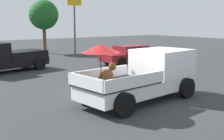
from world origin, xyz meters
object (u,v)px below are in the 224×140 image
(pickup_truck_main, at_px, (146,75))
(pickup_truck_red, at_px, (5,58))
(motel_sign, at_px, (74,13))
(parked_sedan_near, at_px, (130,54))

(pickup_truck_main, xyz_separation_m, pickup_truck_red, (-2.51, 9.63, -0.10))
(pickup_truck_main, bearing_deg, motel_sign, 64.92)
(parked_sedan_near, bearing_deg, pickup_truck_red, -11.93)
(pickup_truck_main, relative_size, pickup_truck_red, 1.03)
(pickup_truck_red, relative_size, parked_sedan_near, 1.17)
(pickup_truck_main, distance_m, parked_sedan_near, 9.56)
(pickup_truck_red, xyz_separation_m, motel_sign, (7.82, 5.26, 2.87))
(pickup_truck_red, relative_size, motel_sign, 0.95)
(pickup_truck_red, xyz_separation_m, parked_sedan_near, (8.23, -1.96, -0.13))
(pickup_truck_main, xyz_separation_m, parked_sedan_near, (5.71, 7.67, -0.23))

